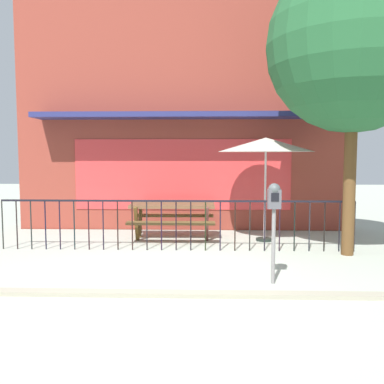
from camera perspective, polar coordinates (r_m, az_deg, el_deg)
ground at (r=6.37m, az=-3.34°, el=-11.55°), size 40.00×40.00×0.00m
pub_storefront at (r=10.40m, az=-1.25°, el=10.42°), size 8.01×1.27×5.63m
patio_fence_front at (r=8.00m, az=-2.18°, el=-3.29°), size 6.75×0.04×0.97m
picnic_table_left at (r=9.06m, az=-2.67°, el=-2.62°), size 1.82×1.39×0.79m
patio_umbrella at (r=8.95m, az=10.00°, el=6.26°), size 2.01×2.01×2.18m
parking_meter_near at (r=5.98m, az=11.08°, el=-1.92°), size 0.18×0.17×1.43m
street_tree at (r=8.29m, az=21.14°, el=18.05°), size 3.07×3.07×5.28m
curb_edge at (r=5.61m, az=-4.11°, el=-13.88°), size 11.21×0.20×0.11m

